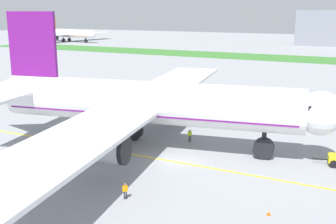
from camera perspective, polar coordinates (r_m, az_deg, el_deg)
The scene contains 8 objects.
ground_plane at distance 52.06m, azimuth 1.02°, elevation -6.57°, with size 600.00×600.00×0.00m, color gray.
apron_taxi_line at distance 51.89m, azimuth 0.92°, elevation -6.63°, with size 280.00×0.36×0.01m, color yellow.
grass_median_strip at distance 168.18m, azimuth 20.03°, elevation 6.49°, with size 320.00×24.00×0.10m, color #38722D.
airliner_foreground at distance 55.78m, azimuth -3.36°, elevation 1.16°, with size 48.58×76.67×17.64m.
ground_crew_wingwalker_port at distance 59.33m, azimuth 2.91°, elevation -2.99°, with size 0.47×0.53×1.76m.
ground_crew_marshaller_front at distance 41.99m, azimuth -5.72°, elevation -10.22°, with size 0.46×0.48×1.62m.
traffic_cone_near_nose at distance 40.08m, azimuth 13.25°, elevation -12.83°, with size 0.36×0.36×0.58m.
parked_airliner_far_left at distance 259.41m, azimuth -13.08°, elevation 10.11°, with size 41.96×66.77×14.00m.
Camera 1 is at (21.78, -43.85, 17.70)m, focal length 45.84 mm.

